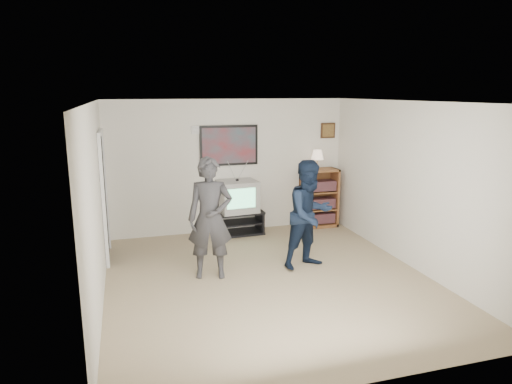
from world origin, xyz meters
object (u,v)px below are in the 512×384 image
person_tall (210,218)px  bookshelf (319,198)px  media_stand (239,222)px  crt_television (237,196)px  person_short (310,214)px

person_tall → bookshelf: bearing=49.1°
media_stand → crt_television: size_ratio=1.31×
crt_television → bookshelf: (1.67, 0.05, -0.16)m
person_tall → person_short: person_tall is taller
bookshelf → person_short: 2.21m
person_tall → person_short: (1.51, -0.04, -0.05)m
person_tall → person_short: 1.51m
person_short → person_tall: bearing=162.8°
bookshelf → person_tall: person_tall is taller
person_short → bookshelf: bearing=46.5°
media_stand → crt_television: (-0.03, 0.00, 0.51)m
bookshelf → person_tall: bearing=-143.0°
crt_television → person_tall: 2.05m
bookshelf → person_short: (-1.02, -1.94, 0.25)m
media_stand → person_tall: 2.16m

